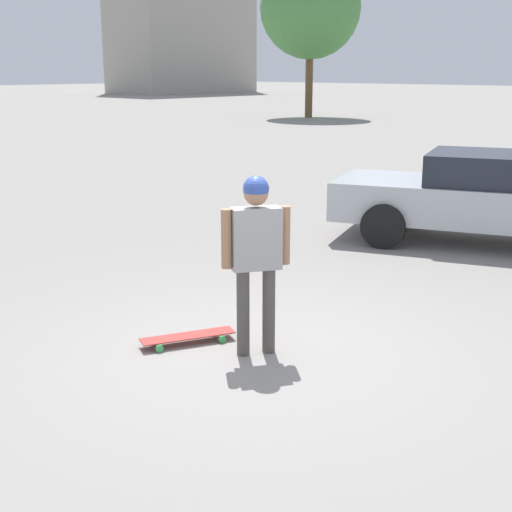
% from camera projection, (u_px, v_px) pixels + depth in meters
% --- Properties ---
extents(ground_plane, '(220.00, 220.00, 0.00)m').
position_uv_depth(ground_plane, '(256.00, 353.00, 6.90)').
color(ground_plane, gray).
extents(person, '(0.58, 0.41, 1.73)m').
position_uv_depth(person, '(256.00, 244.00, 6.62)').
color(person, '#4C4742').
rests_on(person, ground_plane).
extents(skateboard, '(0.95, 0.58, 0.09)m').
position_uv_depth(skateboard, '(188.00, 337.00, 7.12)').
color(skateboard, '#A5332D').
rests_on(skateboard, ground_plane).
extents(car_parked_near, '(3.39, 5.08, 1.42)m').
position_uv_depth(car_parked_near, '(493.00, 196.00, 11.02)').
color(car_parked_near, '#ADB2B7').
rests_on(car_parked_near, ground_plane).
extents(tree_distant, '(5.52, 5.52, 8.67)m').
position_uv_depth(tree_distant, '(310.00, 8.00, 38.82)').
color(tree_distant, brown).
rests_on(tree_distant, ground_plane).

